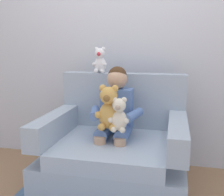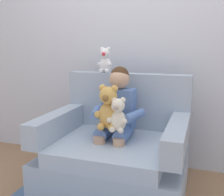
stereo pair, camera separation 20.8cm
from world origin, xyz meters
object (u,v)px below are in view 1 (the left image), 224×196
Objects in this scene: plush_honey at (109,109)px; armchair at (115,155)px; plush_cream at (119,115)px; seated_child at (115,112)px; plush_white_on_backrest at (100,61)px.

armchair is at bearing 88.01° from plush_honey.
armchair reaches higher than plush_cream.
seated_child is at bearing 93.84° from plush_honey.
plush_cream is at bearing -68.38° from armchair.
seated_child is 0.17m from plush_honey.
seated_child is 3.49× the size of plush_white_on_backrest.
plush_honey is 1.32× the size of plush_cream.
seated_child reaches higher than plush_honey.
plush_cream is at bearing -44.99° from plush_white_on_backrest.
seated_child is at bearing -40.06° from plush_white_on_backrest.
plush_white_on_backrest is (-0.19, 0.46, 0.34)m from plush_honey.
plush_white_on_backrest is (-0.21, 0.30, 0.40)m from seated_child.
plush_white_on_backrest is at bearing 123.26° from armchair.
plush_cream is at bearing -9.47° from plush_honey.
plush_white_on_backrest is at bearing 123.40° from plush_honey.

